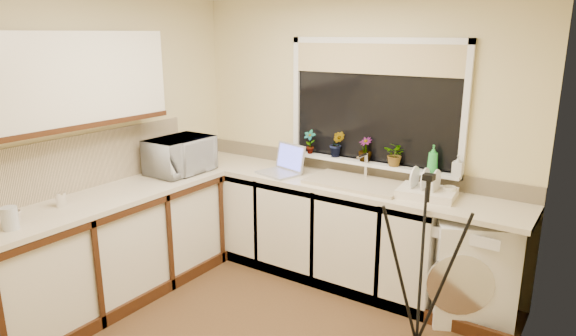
{
  "coord_description": "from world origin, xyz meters",
  "views": [
    {
      "loc": [
        1.98,
        -2.49,
        2.14
      ],
      "look_at": [
        -0.06,
        0.55,
        1.15
      ],
      "focal_mm": 31.39,
      "sensor_mm": 36.0,
      "label": 1
    }
  ],
  "objects_px": {
    "steel_jar": "(61,199)",
    "cup_left": "(13,218)",
    "laptop": "(284,166)",
    "tripod": "(422,263)",
    "soap_bottle_green": "(433,159)",
    "kettle": "(179,166)",
    "microwave": "(180,155)",
    "cup_back": "(449,192)",
    "plant_d": "(396,154)",
    "soap_bottle_clear": "(458,165)",
    "glass_jug": "(10,218)",
    "plant_a": "(310,142)",
    "dish_rack": "(427,193)",
    "washing_machine": "(471,267)",
    "plant_b": "(337,144)",
    "plant_c": "(365,149)"
  },
  "relations": [
    {
      "from": "steel_jar",
      "to": "cup_left",
      "type": "distance_m",
      "value": 0.41
    },
    {
      "from": "laptop",
      "to": "cup_left",
      "type": "distance_m",
      "value": 2.19
    },
    {
      "from": "tripod",
      "to": "soap_bottle_green",
      "type": "distance_m",
      "value": 0.98
    },
    {
      "from": "kettle",
      "to": "tripod",
      "type": "bearing_deg",
      "value": 1.75
    },
    {
      "from": "microwave",
      "to": "cup_left",
      "type": "height_order",
      "value": "microwave"
    },
    {
      "from": "laptop",
      "to": "cup_back",
      "type": "height_order",
      "value": "laptop"
    },
    {
      "from": "steel_jar",
      "to": "plant_d",
      "type": "height_order",
      "value": "plant_d"
    },
    {
      "from": "soap_bottle_clear",
      "to": "glass_jug",
      "type": "bearing_deg",
      "value": -132.87
    },
    {
      "from": "plant_a",
      "to": "plant_d",
      "type": "height_order",
      "value": "plant_a"
    },
    {
      "from": "soap_bottle_green",
      "to": "kettle",
      "type": "bearing_deg",
      "value": -156.74
    },
    {
      "from": "tripod",
      "to": "microwave",
      "type": "xyz_separation_m",
      "value": [
        -2.3,
        0.03,
        0.43
      ]
    },
    {
      "from": "steel_jar",
      "to": "cup_back",
      "type": "height_order",
      "value": "steel_jar"
    },
    {
      "from": "plant_d",
      "to": "soap_bottle_green",
      "type": "xyz_separation_m",
      "value": [
        0.32,
        -0.01,
        0.01
      ]
    },
    {
      "from": "dish_rack",
      "to": "plant_a",
      "type": "xyz_separation_m",
      "value": [
        -1.19,
        0.19,
        0.23
      ]
    },
    {
      "from": "glass_jug",
      "to": "cup_left",
      "type": "distance_m",
      "value": 0.07
    },
    {
      "from": "dish_rack",
      "to": "glass_jug",
      "type": "distance_m",
      "value": 2.96
    },
    {
      "from": "laptop",
      "to": "kettle",
      "type": "bearing_deg",
      "value": -124.92
    },
    {
      "from": "kettle",
      "to": "plant_a",
      "type": "xyz_separation_m",
      "value": [
        0.83,
        0.85,
        0.17
      ]
    },
    {
      "from": "laptop",
      "to": "soap_bottle_green",
      "type": "relative_size",
      "value": 1.91
    },
    {
      "from": "washing_machine",
      "to": "kettle",
      "type": "height_order",
      "value": "kettle"
    },
    {
      "from": "kettle",
      "to": "dish_rack",
      "type": "relative_size",
      "value": 0.44
    },
    {
      "from": "microwave",
      "to": "steel_jar",
      "type": "bearing_deg",
      "value": 177.35
    },
    {
      "from": "plant_b",
      "to": "soap_bottle_clear",
      "type": "height_order",
      "value": "plant_b"
    },
    {
      "from": "dish_rack",
      "to": "steel_jar",
      "type": "bearing_deg",
      "value": -147.61
    },
    {
      "from": "plant_c",
      "to": "cup_left",
      "type": "distance_m",
      "value": 2.75
    },
    {
      "from": "kettle",
      "to": "soap_bottle_green",
      "type": "xyz_separation_m",
      "value": [
        1.99,
        0.86,
        0.17
      ]
    },
    {
      "from": "plant_c",
      "to": "cup_left",
      "type": "relative_size",
      "value": 1.96
    },
    {
      "from": "washing_machine",
      "to": "laptop",
      "type": "xyz_separation_m",
      "value": [
        -1.69,
        -0.07,
        0.57
      ]
    },
    {
      "from": "plant_a",
      "to": "plant_d",
      "type": "bearing_deg",
      "value": 0.77
    },
    {
      "from": "steel_jar",
      "to": "plant_b",
      "type": "relative_size",
      "value": 0.45
    },
    {
      "from": "glass_jug",
      "to": "soap_bottle_clear",
      "type": "relative_size",
      "value": 0.9
    },
    {
      "from": "washing_machine",
      "to": "cup_left",
      "type": "distance_m",
      "value": 3.29
    },
    {
      "from": "glass_jug",
      "to": "cup_back",
      "type": "bearing_deg",
      "value": 45.82
    },
    {
      "from": "soap_bottle_clear",
      "to": "cup_left",
      "type": "bearing_deg",
      "value": -134.11
    },
    {
      "from": "washing_machine",
      "to": "plant_a",
      "type": "distance_m",
      "value": 1.76
    },
    {
      "from": "microwave",
      "to": "cup_left",
      "type": "xyz_separation_m",
      "value": [
        0.03,
        -1.55,
        -0.11
      ]
    },
    {
      "from": "plant_c",
      "to": "plant_b",
      "type": "bearing_deg",
      "value": -179.28
    },
    {
      "from": "washing_machine",
      "to": "kettle",
      "type": "bearing_deg",
      "value": 170.87
    },
    {
      "from": "plant_a",
      "to": "tripod",
      "type": "bearing_deg",
      "value": -29.52
    },
    {
      "from": "soap_bottle_green",
      "to": "soap_bottle_clear",
      "type": "height_order",
      "value": "soap_bottle_green"
    },
    {
      "from": "soap_bottle_clear",
      "to": "plant_d",
      "type": "bearing_deg",
      "value": 178.93
    },
    {
      "from": "washing_machine",
      "to": "kettle",
      "type": "relative_size",
      "value": 4.33
    },
    {
      "from": "washing_machine",
      "to": "plant_b",
      "type": "relative_size",
      "value": 3.37
    },
    {
      "from": "laptop",
      "to": "steel_jar",
      "type": "distance_m",
      "value": 1.86
    },
    {
      "from": "plant_a",
      "to": "plant_d",
      "type": "relative_size",
      "value": 1.09
    },
    {
      "from": "steel_jar",
      "to": "cup_back",
      "type": "bearing_deg",
      "value": 37.77
    },
    {
      "from": "laptop",
      "to": "microwave",
      "type": "bearing_deg",
      "value": -132.6
    },
    {
      "from": "dish_rack",
      "to": "microwave",
      "type": "height_order",
      "value": "microwave"
    },
    {
      "from": "plant_c",
      "to": "soap_bottle_green",
      "type": "distance_m",
      "value": 0.61
    },
    {
      "from": "soap_bottle_green",
      "to": "cup_left",
      "type": "distance_m",
      "value": 3.09
    }
  ]
}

